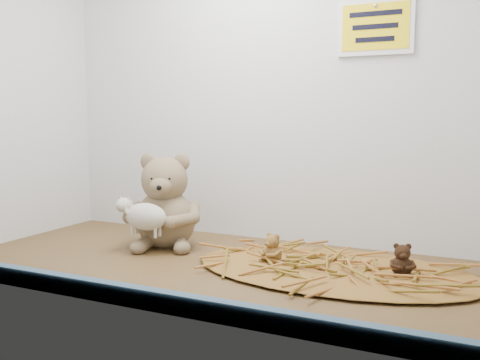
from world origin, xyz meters
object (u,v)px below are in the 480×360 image
at_px(mini_teddy_brown, 402,258).
at_px(toy_lamb, 146,217).
at_px(main_teddy, 165,200).
at_px(mini_teddy_tan, 273,247).

bearing_deg(mini_teddy_brown, toy_lamb, 167.64).
height_order(main_teddy, toy_lamb, main_teddy).
distance_m(toy_lamb, mini_teddy_brown, 0.61).
distance_m(main_teddy, toy_lamb, 0.09).
height_order(mini_teddy_tan, mini_teddy_brown, mini_teddy_brown).
xyz_separation_m(main_teddy, toy_lamb, (0.00, -0.09, -0.03)).
bearing_deg(main_teddy, mini_teddy_brown, -26.67).
bearing_deg(mini_teddy_brown, mini_teddy_tan, 167.42).
height_order(toy_lamb, mini_teddy_tan, toy_lamb).
xyz_separation_m(main_teddy, mini_teddy_tan, (0.32, -0.06, -0.08)).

